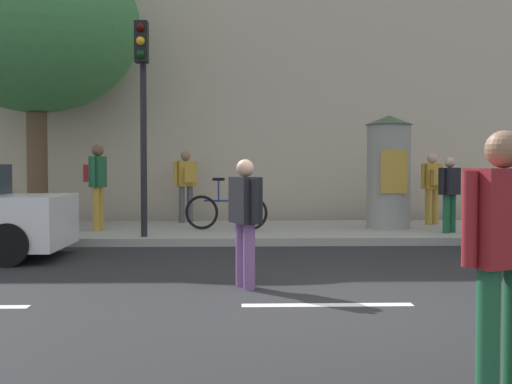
# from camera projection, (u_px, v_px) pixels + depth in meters

# --- Properties ---
(ground_plane) EXTENTS (80.00, 80.00, 0.00)m
(ground_plane) POSITION_uv_depth(u_px,v_px,m) (327.00, 305.00, 6.59)
(ground_plane) COLOR #232326
(sidewalk_curb) EXTENTS (36.00, 4.00, 0.15)m
(sidewalk_curb) POSITION_uv_depth(u_px,v_px,m) (281.00, 232.00, 13.58)
(sidewalk_curb) COLOR #9E9B93
(sidewalk_curb) RESTS_ON ground_plane
(lane_markings) EXTENTS (25.80, 0.16, 0.01)m
(lane_markings) POSITION_uv_depth(u_px,v_px,m) (327.00, 305.00, 6.59)
(lane_markings) COLOR silver
(lane_markings) RESTS_ON ground_plane
(building_backdrop) EXTENTS (36.00, 5.00, 9.86)m
(building_backdrop) POSITION_uv_depth(u_px,v_px,m) (270.00, 49.00, 18.40)
(building_backdrop) COLOR #B7A893
(building_backdrop) RESTS_ON ground_plane
(traffic_light) EXTENTS (0.24, 0.45, 3.98)m
(traffic_light) POSITION_uv_depth(u_px,v_px,m) (142.00, 92.00, 11.64)
(traffic_light) COLOR black
(traffic_light) RESTS_ON sidewalk_curb
(poster_column) EXTENTS (1.02, 1.02, 2.42)m
(poster_column) POSITION_uv_depth(u_px,v_px,m) (389.00, 171.00, 13.46)
(poster_column) COLOR gray
(poster_column) RESTS_ON sidewalk_curb
(street_tree) EXTENTS (4.60, 4.60, 6.46)m
(street_tree) POSITION_uv_depth(u_px,v_px,m) (35.00, 25.00, 14.02)
(street_tree) COLOR brown
(street_tree) RESTS_ON sidewalk_curb
(pedestrian_with_bag) EXTENTS (0.57, 0.38, 1.66)m
(pedestrian_with_bag) POSITION_uv_depth(u_px,v_px,m) (503.00, 245.00, 3.79)
(pedestrian_with_bag) COLOR #1E5938
(pedestrian_with_bag) RESTS_ON ground_plane
(pedestrian_in_red_top) EXTENTS (0.41, 0.64, 1.54)m
(pedestrian_in_red_top) POSITION_uv_depth(u_px,v_px,m) (245.00, 212.00, 7.52)
(pedestrian_in_red_top) COLOR #724C84
(pedestrian_in_red_top) RESTS_ON ground_plane
(pedestrian_in_dark_shirt) EXTENTS (0.43, 0.56, 1.78)m
(pedestrian_in_dark_shirt) POSITION_uv_depth(u_px,v_px,m) (97.00, 179.00, 13.00)
(pedestrian_in_dark_shirt) COLOR #B78C33
(pedestrian_in_dark_shirt) RESTS_ON sidewalk_curb
(pedestrian_with_backpack) EXTENTS (0.54, 0.51, 1.70)m
(pedestrian_with_backpack) POSITION_uv_depth(u_px,v_px,m) (186.00, 180.00, 15.02)
(pedestrian_with_backpack) COLOR #4C4C51
(pedestrian_with_backpack) RESTS_ON sidewalk_curb
(pedestrian_in_light_jacket) EXTENTS (0.56, 0.47, 1.63)m
(pedestrian_in_light_jacket) POSITION_uv_depth(u_px,v_px,m) (433.00, 183.00, 14.42)
(pedestrian_in_light_jacket) COLOR #B78C33
(pedestrian_in_light_jacket) RESTS_ON sidewalk_curb
(pedestrian_near_pole) EXTENTS (0.50, 0.47, 1.51)m
(pedestrian_near_pole) POSITION_uv_depth(u_px,v_px,m) (450.00, 189.00, 12.56)
(pedestrian_near_pole) COLOR #1E5938
(pedestrian_near_pole) RESTS_ON sidewalk_curb
(bicycle_leaning) EXTENTS (1.75, 0.41, 1.09)m
(bicycle_leaning) POSITION_uv_depth(u_px,v_px,m) (226.00, 211.00, 13.19)
(bicycle_leaning) COLOR black
(bicycle_leaning) RESTS_ON sidewalk_curb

